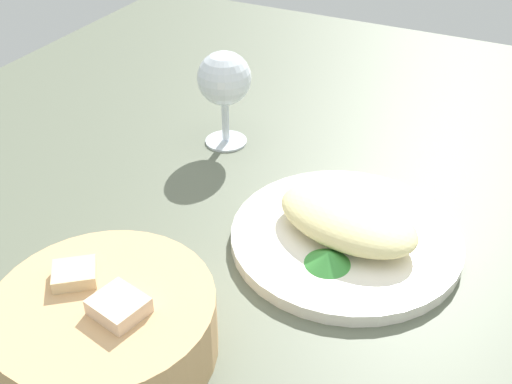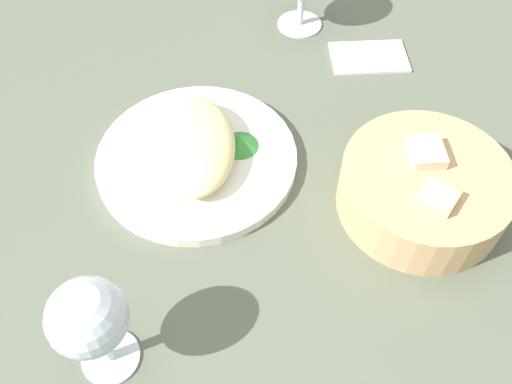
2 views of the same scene
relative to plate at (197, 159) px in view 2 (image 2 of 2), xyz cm
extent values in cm
cube|color=#585F4D|center=(-1.86, 2.86, -1.70)|extent=(140.00, 140.00, 2.00)
cylinder|color=white|center=(0.00, 0.00, 0.00)|extent=(24.67, 24.67, 1.40)
ellipsoid|color=beige|center=(0.00, 0.00, 2.57)|extent=(17.48, 12.84, 3.74)
cone|color=#388D39|center=(0.00, 5.54, 1.48)|extent=(4.71, 4.71, 1.57)
cylinder|color=tan|center=(13.49, 23.36, 2.33)|extent=(19.01, 19.01, 6.06)
cube|color=beige|center=(17.15, 22.27, 4.74)|extent=(4.91, 4.85, 3.66)
cube|color=beige|center=(11.34, 23.80, 4.72)|extent=(4.84, 4.53, 4.14)
cylinder|color=silver|center=(21.89, -13.40, -0.40)|extent=(5.64, 5.64, 0.60)
cylinder|color=silver|center=(21.89, -13.40, 2.55)|extent=(1.00, 1.00, 5.30)
sphere|color=silver|center=(21.89, -13.40, 8.72)|extent=(7.04, 7.04, 7.04)
cylinder|color=silver|center=(-22.77, 21.23, -0.40)|extent=(6.79, 6.79, 0.60)
cylinder|color=silver|center=(-22.77, 21.23, 2.42)|extent=(1.00, 1.00, 5.03)
cube|color=white|center=(-12.48, 28.41, -0.30)|extent=(9.26, 12.28, 0.80)
camera|label=1|loc=(-14.82, 51.71, 42.59)|focal=44.26mm
camera|label=2|loc=(44.02, -5.16, 51.44)|focal=38.36mm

